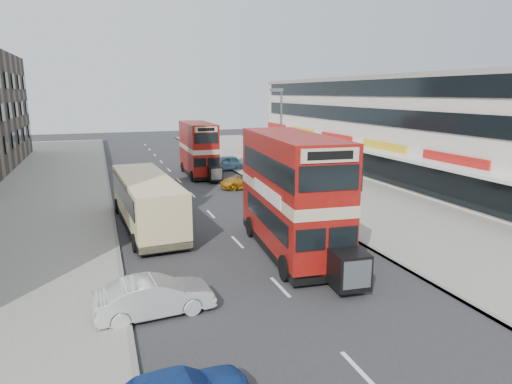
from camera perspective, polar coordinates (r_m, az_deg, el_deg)
name	(u,v)px	position (r m, az deg, el deg)	size (l,w,h in m)	color
ground	(301,309)	(17.20, 5.72, -14.60)	(160.00, 160.00, 0.00)	#28282B
road_surface	(192,195)	(35.32, -8.10, -0.34)	(12.00, 90.00, 0.01)	#28282B
pavement_right	(329,184)	(39.36, 9.28, 1.05)	(12.00, 90.00, 0.15)	gray
pavement_left	(22,207)	(35.10, -27.67, -1.65)	(12.00, 90.00, 0.15)	gray
kerb_left	(111,200)	(34.69, -18.02, -0.97)	(0.20, 90.00, 0.16)	gray
kerb_right	(265,188)	(36.94, 1.21, 0.46)	(0.20, 90.00, 0.16)	gray
commercial_row	(395,126)	(44.69, 17.33, 8.00)	(9.90, 46.20, 9.30)	silver
street_lamp	(280,133)	(34.54, 3.08, 7.51)	(1.00, 0.20, 8.12)	slate
bus_main	(292,194)	(21.91, 4.61, -0.23)	(3.60, 10.50, 5.68)	black
bus_second	(198,149)	(43.23, -7.34, 5.48)	(2.58, 8.86, 4.86)	black
coach	(147,200)	(27.00, -13.76, -0.99)	(3.36, 10.79, 2.82)	black
car_left_front	(154,297)	(16.83, -12.81, -12.86)	(1.47, 4.23, 1.39)	silver
car_right_a	(290,199)	(30.85, 4.37, -0.93)	(1.80, 4.43, 1.29)	maroon
car_right_b	(246,181)	(37.21, -1.26, 1.39)	(2.02, 4.38, 1.22)	orange
car_right_c	(225,163)	(45.89, -4.00, 3.69)	(1.79, 4.45, 1.52)	#5991B2
pedestrian_near	(322,191)	(31.91, 8.42, 0.11)	(0.64, 0.43, 1.73)	gray
pedestrian_far	(259,160)	(45.31, 0.41, 4.10)	(1.16, 0.48, 1.98)	gray
cyclist	(246,185)	(35.27, -1.27, 0.87)	(0.72, 1.64, 1.98)	gray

